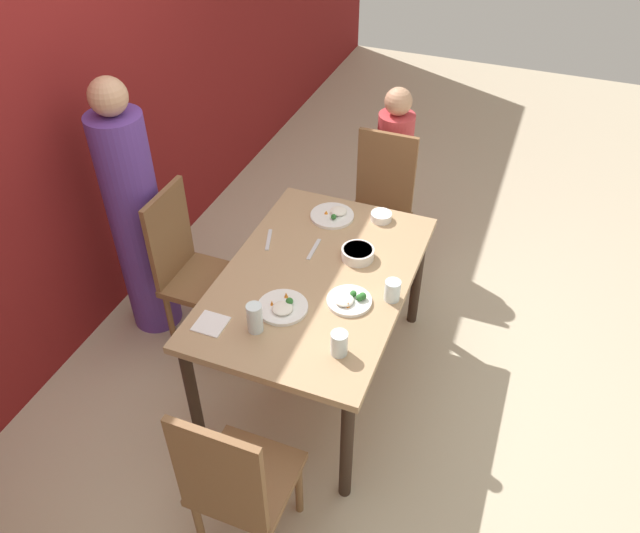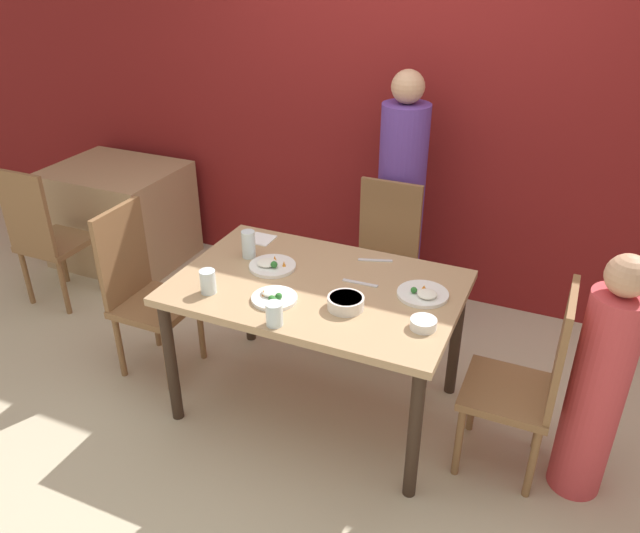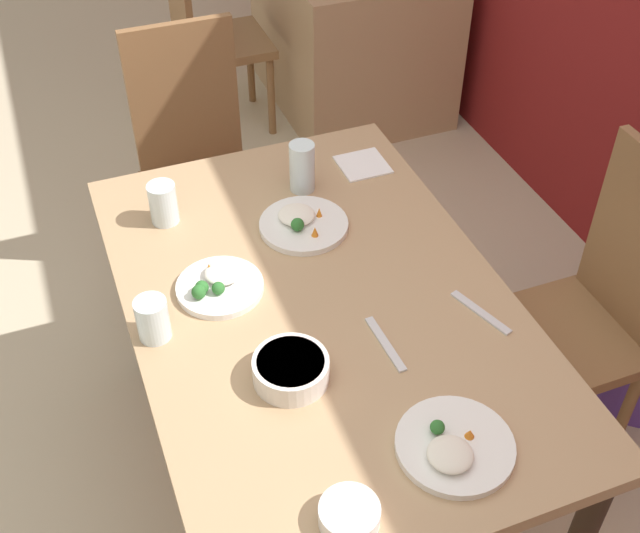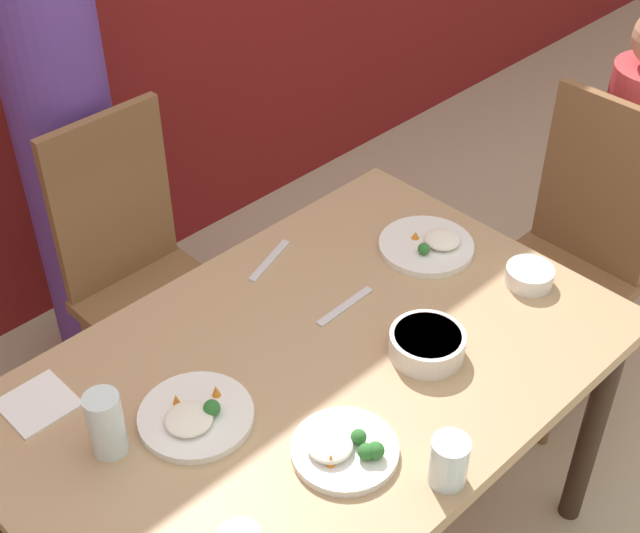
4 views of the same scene
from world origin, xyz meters
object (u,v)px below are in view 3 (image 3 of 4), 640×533
at_px(chair_adult_spot, 593,309).
at_px(glass_water_tall, 153,319).
at_px(bowl_curry, 291,369).
at_px(plate_rice_adult, 454,447).

bearing_deg(chair_adult_spot, glass_water_tall, -95.00).
bearing_deg(glass_water_tall, bowl_curry, 46.83).
distance_m(chair_adult_spot, glass_water_tall, 1.25).
xyz_separation_m(plate_rice_adult, glass_water_tall, (-0.54, -0.50, 0.04)).
height_order(plate_rice_adult, glass_water_tall, glass_water_tall).
xyz_separation_m(bowl_curry, plate_rice_adult, (0.30, 0.25, -0.02)).
relative_size(bowl_curry, plate_rice_adult, 0.69).
bearing_deg(bowl_curry, chair_adult_spot, 97.86).
xyz_separation_m(chair_adult_spot, glass_water_tall, (-0.11, -1.21, 0.30)).
distance_m(chair_adult_spot, bowl_curry, 1.00).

